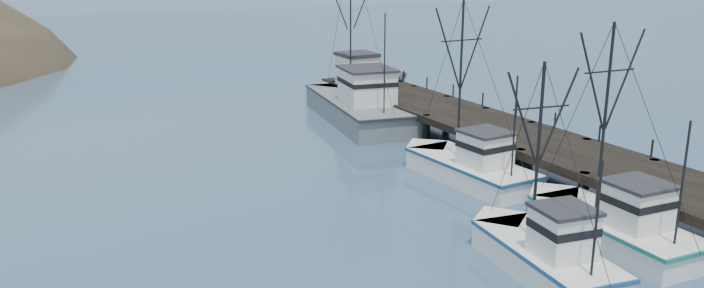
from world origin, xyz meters
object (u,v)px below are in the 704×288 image
trawler_near (610,224)px  trawler_far (467,166)px  trawler_mid (542,253)px  pier (501,131)px  pickup_truck (382,74)px  pier_shed (357,68)px  work_vessel (357,105)px

trawler_near → trawler_far: bearing=92.4°
trawler_near → trawler_mid: (-5.02, -1.04, -0.00)m
pier → pickup_truck: (1.14, 18.00, 1.04)m
trawler_near → pier_shed: size_ratio=3.25×
pier → pier_shed: bearing=94.8°
trawler_mid → work_vessel: 28.89m
trawler_far → pier: bearing=32.7°
pier → pickup_truck: size_ratio=8.37×
trawler_near → work_vessel: work_vessel is taller
pickup_truck → pier_shed: bearing=73.4°
trawler_near → pier_shed: bearing=84.4°
trawler_mid → trawler_far: (4.58, 11.48, 0.00)m
work_vessel → trawler_mid: bearing=-101.8°
work_vessel → pier: bearing=-74.8°
trawler_near → trawler_mid: bearing=-168.4°
trawler_near → trawler_far: trawler_far is taller
pier → pier_shed: pier_shed is taller
trawler_near → pier_shed: 31.77m
trawler_near → trawler_far: (-0.44, 10.45, 0.00)m
trawler_mid → pier: bearing=56.8°
pier → trawler_mid: 17.60m
trawler_near → trawler_mid: size_ratio=1.14×
work_vessel → pier_shed: (2.19, 4.27, 2.19)m
trawler_mid → trawler_far: trawler_far is taller
work_vessel → pier_shed: 5.28m
trawler_far → pickup_truck: 22.19m
trawler_mid → trawler_far: bearing=68.2°
work_vessel → pickup_truck: bearing=42.6°
trawler_near → pickup_truck: (5.73, 31.68, 1.91)m
trawler_far → pickup_truck: trawler_far is taller
trawler_far → pier_shed: size_ratio=3.38×
trawler_far → pier_shed: 21.52m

